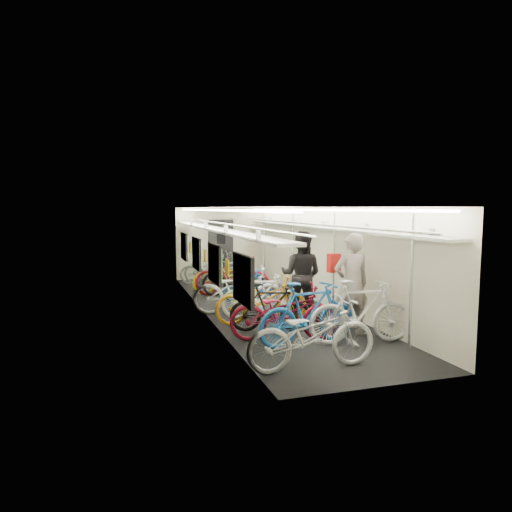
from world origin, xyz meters
TOP-DOWN VIEW (x-y plane):
  - train_car_shell at (-0.36, 0.71)m, footprint 10.00×10.00m
  - bicycle_0 at (-0.66, -4.11)m, footprint 2.02×0.71m
  - bicycle_1 at (-0.24, -3.01)m, footprint 1.94×0.75m
  - bicycle_2 at (-0.52, -2.60)m, footprint 2.07×1.15m
  - bicycle_3 at (-0.58, -1.99)m, footprint 1.64×1.00m
  - bicycle_4 at (-0.55, -1.34)m, footprint 1.97×0.85m
  - bicycle_5 at (-0.46, -0.94)m, footprint 1.75×0.94m
  - bicycle_6 at (-0.78, -0.33)m, footprint 2.16×1.16m
  - bicycle_7 at (-0.48, 0.06)m, footprint 1.67×1.04m
  - bicycle_8 at (-0.39, 1.76)m, footprint 2.18×1.45m
  - bicycle_9 at (-0.38, 1.73)m, footprint 1.77×0.93m
  - bicycle_10 at (-0.47, 2.14)m, footprint 1.95×0.84m
  - bicycle_11 at (0.70, -3.18)m, footprint 1.96×0.76m
  - bicycle_12 at (-0.64, 3.89)m, footprint 1.86×1.03m
  - bicycle_14 at (-0.42, 4.23)m, footprint 1.90×0.71m
  - passenger_near at (0.81, -2.60)m, footprint 0.71×0.48m
  - passenger_mid at (0.40, -1.14)m, footprint 1.17×1.13m
  - backpack at (0.82, -1.86)m, footprint 0.28×0.18m

SIDE VIEW (x-z plane):
  - bicycle_12 at x=-0.64m, z-range 0.00..0.93m
  - bicycle_3 at x=-0.58m, z-range 0.00..0.95m
  - bicycle_7 at x=-0.48m, z-range 0.00..0.97m
  - bicycle_14 at x=-0.42m, z-range 0.00..0.99m
  - bicycle_10 at x=-0.47m, z-range 0.00..1.00m
  - bicycle_4 at x=-0.55m, z-range 0.00..1.01m
  - bicycle_5 at x=-0.46m, z-range 0.00..1.01m
  - bicycle_9 at x=-0.38m, z-range 0.00..1.02m
  - bicycle_2 at x=-0.52m, z-range 0.00..1.03m
  - bicycle_0 at x=-0.66m, z-range 0.00..1.06m
  - bicycle_6 at x=-0.78m, z-range 0.00..1.08m
  - bicycle_8 at x=-0.39m, z-range 0.00..1.08m
  - bicycle_1 at x=-0.24m, z-range 0.00..1.13m
  - bicycle_11 at x=0.70m, z-range 0.00..1.15m
  - passenger_mid at x=0.40m, z-range 0.00..1.90m
  - passenger_near at x=0.81m, z-range 0.00..1.92m
  - backpack at x=0.82m, z-range 1.09..1.47m
  - train_car_shell at x=-0.36m, z-range -3.34..6.66m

